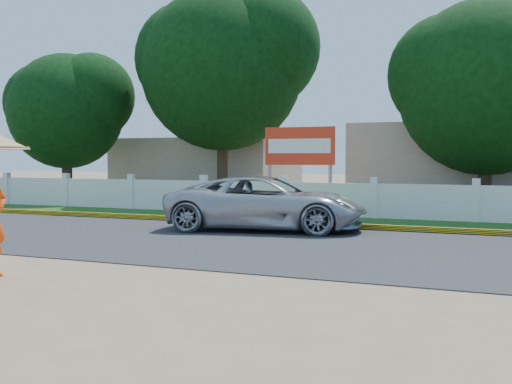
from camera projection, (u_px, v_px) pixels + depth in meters
ground at (203, 284)px, 9.68m from camera, size 120.00×120.00×0.00m
road at (302, 246)px, 13.80m from camera, size 60.00×7.00×0.02m
grass_verge at (363, 223)px, 18.60m from camera, size 60.00×3.50×0.03m
curb at (347, 226)px, 17.04m from camera, size 40.00×0.18×0.16m
fence at (374, 201)px, 19.90m from camera, size 40.00×0.10×1.10m
building_near at (491, 165)px, 24.87m from camera, size 10.00×6.00×3.20m
building_far at (207, 168)px, 30.99m from camera, size 8.00×5.00×2.80m
vehicle at (267, 203)px, 16.74m from camera, size 5.53×3.31×1.44m
billboard at (299, 151)px, 21.96m from camera, size 2.50×0.13×2.95m
tree_row at (419, 72)px, 22.19m from camera, size 34.97×7.76×8.80m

